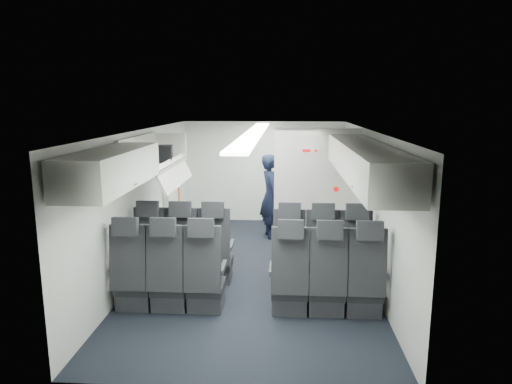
# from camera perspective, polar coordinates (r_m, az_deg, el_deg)

# --- Properties ---
(cabin_shell) EXTENTS (3.41, 6.01, 2.16)m
(cabin_shell) POSITION_cam_1_polar(r_m,az_deg,el_deg) (6.85, -0.20, -0.86)
(cabin_shell) COLOR black
(cabin_shell) RESTS_ON ground
(seat_row_front) EXTENTS (3.33, 0.56, 1.24)m
(seat_row_front) POSITION_cam_1_polar(r_m,az_deg,el_deg) (6.53, -0.50, -8.04)
(seat_row_front) COLOR black
(seat_row_front) RESTS_ON cabin_shell
(seat_row_mid) EXTENTS (3.33, 0.56, 1.24)m
(seat_row_mid) POSITION_cam_1_polar(r_m,az_deg,el_deg) (5.69, -1.14, -11.03)
(seat_row_mid) COLOR black
(seat_row_mid) RESTS_ON cabin_shell
(overhead_bin_left_rear) EXTENTS (0.53, 1.80, 0.40)m
(overhead_bin_left_rear) POSITION_cam_1_polar(r_m,az_deg,el_deg) (5.08, -17.70, 2.78)
(overhead_bin_left_rear) COLOR silver
(overhead_bin_left_rear) RESTS_ON cabin_shell
(overhead_bin_left_front_open) EXTENTS (0.64, 1.70, 0.72)m
(overhead_bin_left_front_open) POSITION_cam_1_polar(r_m,az_deg,el_deg) (6.75, -12.68, 3.96)
(overhead_bin_left_front_open) COLOR #9E9E93
(overhead_bin_left_front_open) RESTS_ON cabin_shell
(overhead_bin_right_rear) EXTENTS (0.53, 1.80, 0.40)m
(overhead_bin_right_rear) POSITION_cam_1_polar(r_m,az_deg,el_deg) (4.84, 15.02, 2.52)
(overhead_bin_right_rear) COLOR silver
(overhead_bin_right_rear) RESTS_ON cabin_shell
(overhead_bin_right_front) EXTENTS (0.53, 1.70, 0.40)m
(overhead_bin_right_front) POSITION_cam_1_polar(r_m,az_deg,el_deg) (6.55, 12.02, 4.85)
(overhead_bin_right_front) COLOR silver
(overhead_bin_right_front) RESTS_ON cabin_shell
(bulkhead_partition) EXTENTS (1.40, 0.15, 2.13)m
(bulkhead_partition) POSITION_cam_1_polar(r_m,az_deg,el_deg) (7.65, 7.53, -0.05)
(bulkhead_partition) COLOR silver
(bulkhead_partition) RESTS_ON cabin_shell
(galley_unit) EXTENTS (0.85, 0.52, 1.90)m
(galley_unit) POSITION_cam_1_polar(r_m,az_deg,el_deg) (9.56, 6.54, 1.46)
(galley_unit) COLOR #939399
(galley_unit) RESTS_ON cabin_shell
(boarding_door) EXTENTS (0.12, 1.27, 1.86)m
(boarding_door) POSITION_cam_1_polar(r_m,az_deg,el_deg) (8.64, -10.44, 0.35)
(boarding_door) COLOR silver
(boarding_door) RESTS_ON cabin_shell
(flight_attendant) EXTENTS (0.53, 0.66, 1.60)m
(flight_attendant) POSITION_cam_1_polar(r_m,az_deg,el_deg) (8.66, 1.81, -0.51)
(flight_attendant) COLOR black
(flight_attendant) RESTS_ON ground
(carry_on_bag) EXTENTS (0.45, 0.35, 0.25)m
(carry_on_bag) POSITION_cam_1_polar(r_m,az_deg,el_deg) (6.92, -12.13, 4.70)
(carry_on_bag) COLOR black
(carry_on_bag) RESTS_ON overhead_bin_left_front_open
(papers) EXTENTS (0.17, 0.09, 0.13)m
(papers) POSITION_cam_1_polar(r_m,az_deg,el_deg) (8.56, 3.08, 0.96)
(papers) COLOR white
(papers) RESTS_ON flight_attendant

